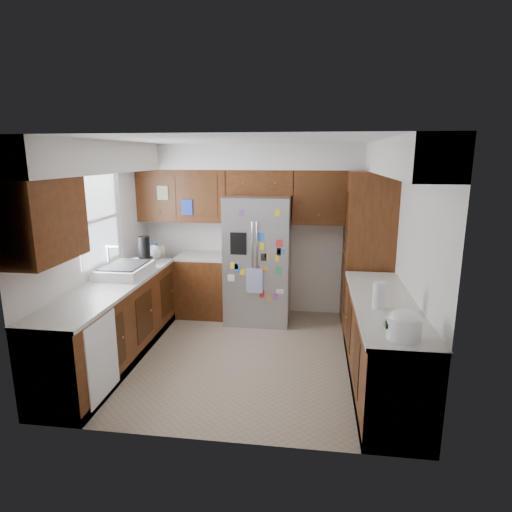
# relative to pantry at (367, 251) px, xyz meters

# --- Properties ---
(floor) EXTENTS (3.60, 3.60, 0.00)m
(floor) POSITION_rel_pantry_xyz_m (-1.50, -1.15, -1.07)
(floor) COLOR gray
(floor) RESTS_ON ground
(room_shell) EXTENTS (3.64, 3.24, 2.52)m
(room_shell) POSITION_rel_pantry_xyz_m (-1.61, -0.79, 0.75)
(room_shell) COLOR silver
(room_shell) RESTS_ON ground
(left_counter_run) EXTENTS (1.36, 3.20, 0.92)m
(left_counter_run) POSITION_rel_pantry_xyz_m (-2.86, -1.12, -0.65)
(left_counter_run) COLOR #3E1F0C
(left_counter_run) RESTS_ON ground
(right_counter_run) EXTENTS (0.63, 2.25, 0.92)m
(right_counter_run) POSITION_rel_pantry_xyz_m (0.00, -1.62, -0.65)
(right_counter_run) COLOR #3E1F0C
(right_counter_run) RESTS_ON ground
(pantry) EXTENTS (0.60, 0.90, 2.15)m
(pantry) POSITION_rel_pantry_xyz_m (0.00, 0.00, 0.00)
(pantry) COLOR #3E1F0C
(pantry) RESTS_ON ground
(fridge) EXTENTS (0.90, 0.79, 1.80)m
(fridge) POSITION_rel_pantry_xyz_m (-1.50, 0.05, -0.17)
(fridge) COLOR gray
(fridge) RESTS_ON ground
(bridge_cabinet) EXTENTS (0.96, 0.34, 0.35)m
(bridge_cabinet) POSITION_rel_pantry_xyz_m (-1.50, 0.28, 0.90)
(bridge_cabinet) COLOR #3E1F0C
(bridge_cabinet) RESTS_ON fridge
(fridge_top_items) EXTENTS (0.62, 0.31, 0.27)m
(fridge_top_items) POSITION_rel_pantry_xyz_m (-1.50, 0.29, 1.20)
(fridge_top_items) COLOR blue
(fridge_top_items) RESTS_ON bridge_cabinet
(sink_assembly) EXTENTS (0.52, 0.70, 0.37)m
(sink_assembly) POSITION_rel_pantry_xyz_m (-3.00, -1.05, -0.09)
(sink_assembly) COLOR white
(sink_assembly) RESTS_ON left_counter_run
(left_counter_clutter) EXTENTS (0.28, 0.79, 0.38)m
(left_counter_clutter) POSITION_rel_pantry_xyz_m (-2.98, -0.32, -0.02)
(left_counter_clutter) COLOR black
(left_counter_clutter) RESTS_ON left_counter_run
(rice_cooker) EXTENTS (0.28, 0.26, 0.23)m
(rice_cooker) POSITION_rel_pantry_xyz_m (-0.00, -2.52, -0.03)
(rice_cooker) COLOR white
(rice_cooker) RESTS_ON right_counter_run
(paper_towel) EXTENTS (0.12, 0.12, 0.26)m
(paper_towel) POSITION_rel_pantry_xyz_m (-0.10, -1.85, -0.02)
(paper_towel) COLOR white
(paper_towel) RESTS_ON right_counter_run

